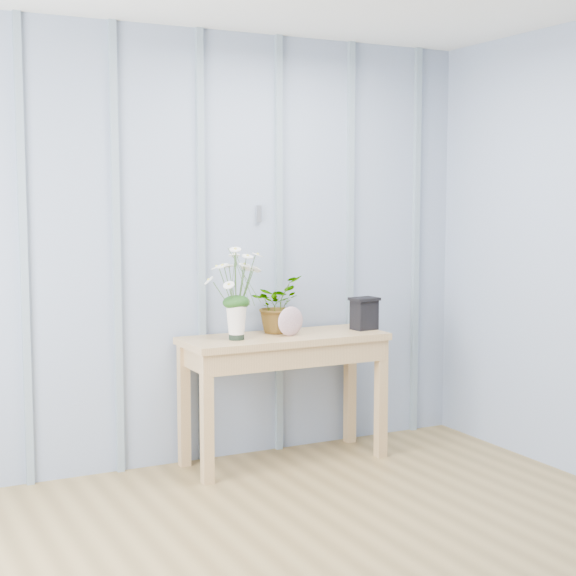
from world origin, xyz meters
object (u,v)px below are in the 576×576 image
felt_disc_vessel (291,321)px  carved_box (364,313)px  sideboard (284,355)px  daisy_vase (236,279)px

felt_disc_vessel → carved_box: bearing=-5.8°
sideboard → carved_box: bearing=-2.5°
daisy_vase → felt_disc_vessel: size_ratio=3.19×
sideboard → felt_disc_vessel: size_ratio=6.99×
felt_disc_vessel → carved_box: carved_box is taller
sideboard → felt_disc_vessel: (0.02, -0.04, 0.20)m
carved_box → felt_disc_vessel: bearing=-177.5°
felt_disc_vessel → carved_box: (0.51, 0.02, 0.01)m
daisy_vase → felt_disc_vessel: (0.33, -0.02, -0.26)m
daisy_vase → sideboard: bearing=4.7°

